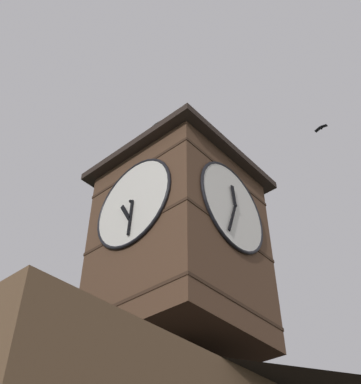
# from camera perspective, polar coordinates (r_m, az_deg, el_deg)

# --- Properties ---
(clock_tower) EXTENTS (4.85, 4.85, 9.45)m
(clock_tower) POSITION_cam_1_polar(r_m,az_deg,el_deg) (16.04, -0.07, -4.82)
(clock_tower) COLOR brown
(clock_tower) RESTS_ON building_main
(flying_bird_high) EXTENTS (0.21, 0.60, 0.12)m
(flying_bird_high) POSITION_cam_1_polar(r_m,az_deg,el_deg) (22.92, 15.71, 7.06)
(flying_bird_high) COLOR black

